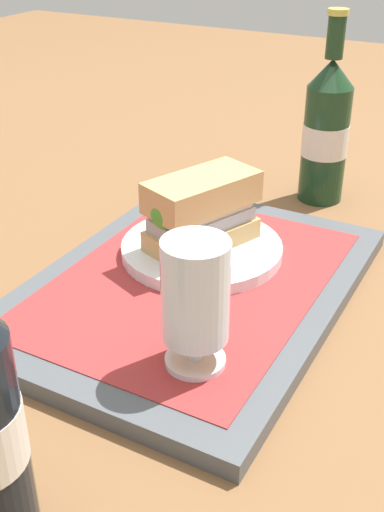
{
  "coord_description": "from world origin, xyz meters",
  "views": [
    {
      "loc": [
        0.54,
        0.29,
        0.4
      ],
      "look_at": [
        0.0,
        0.0,
        0.05
      ],
      "focal_mm": 45.48,
      "sensor_mm": 36.0,
      "label": 1
    }
  ],
  "objects_px": {
    "plate": "(202,249)",
    "sandwich": "(200,211)",
    "beer_glass": "(195,301)",
    "second_bottle": "(326,130)"
  },
  "relations": [
    {
      "from": "second_bottle",
      "to": "sandwich",
      "type": "bearing_deg",
      "value": -12.01
    },
    {
      "from": "sandwich",
      "to": "second_bottle",
      "type": "distance_m",
      "value": 0.28
    },
    {
      "from": "plate",
      "to": "sandwich",
      "type": "xyz_separation_m",
      "value": [
        0.0,
        -0.0,
        0.05
      ]
    },
    {
      "from": "second_bottle",
      "to": "plate",
      "type": "bearing_deg",
      "value": -11.89
    },
    {
      "from": "beer_glass",
      "to": "second_bottle",
      "type": "height_order",
      "value": "second_bottle"
    },
    {
      "from": "plate",
      "to": "sandwich",
      "type": "distance_m",
      "value": 0.05
    },
    {
      "from": "beer_glass",
      "to": "sandwich",
      "type": "bearing_deg",
      "value": -153.24
    },
    {
      "from": "beer_glass",
      "to": "second_bottle",
      "type": "xyz_separation_m",
      "value": [
        -0.45,
        -0.03,
        0.02
      ]
    },
    {
      "from": "plate",
      "to": "second_bottle",
      "type": "height_order",
      "value": "second_bottle"
    },
    {
      "from": "plate",
      "to": "beer_glass",
      "type": "height_order",
      "value": "beer_glass"
    }
  ]
}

